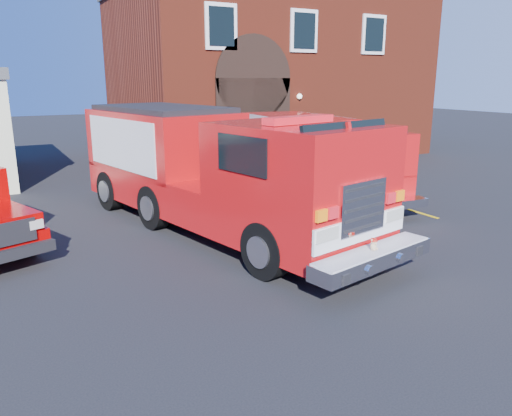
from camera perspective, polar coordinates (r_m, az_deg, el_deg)
ground at (r=12.09m, az=-2.75°, el=-4.71°), size 100.00×100.00×0.00m
parking_stripe_near at (r=16.57m, az=16.23°, el=0.09°), size 0.12×3.00×0.01m
parking_stripe_mid at (r=18.74m, az=9.79°, el=2.11°), size 0.12×3.00×0.01m
parking_stripe_far at (r=21.11m, az=4.73°, el=3.67°), size 0.12×3.00×0.01m
fire_station at (r=27.98m, az=1.16°, el=15.15°), size 15.20×10.20×8.45m
fire_engine at (r=13.31m, az=-4.99°, el=4.50°), size 4.94×10.84×3.23m
secondary_truck at (r=17.74m, az=6.67°, el=6.25°), size 3.30×8.37×2.65m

